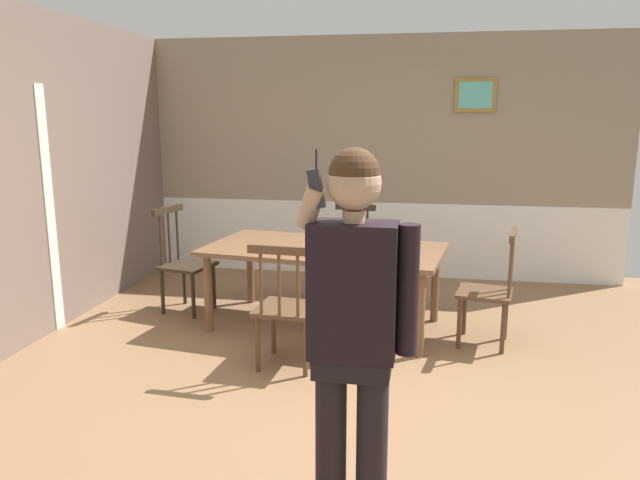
{
  "coord_description": "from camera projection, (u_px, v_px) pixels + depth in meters",
  "views": [
    {
      "loc": [
        0.49,
        -3.75,
        1.85
      ],
      "look_at": [
        -0.06,
        -0.55,
        1.17
      ],
      "focal_mm": 33.67,
      "sensor_mm": 36.0,
      "label": 1
    }
  ],
  "objects": [
    {
      "name": "ground_plane",
      "position": [
        343.0,
        392.0,
        4.08
      ],
      "size": [
        6.94,
        6.94,
        0.0
      ],
      "primitive_type": "plane",
      "color": "#846042"
    },
    {
      "name": "room_back_partition",
      "position": [
        381.0,
        163.0,
        6.86
      ],
      "size": [
        5.4,
        0.17,
        2.71
      ],
      "color": "gray",
      "rests_on": "ground_plane"
    },
    {
      "name": "dining_table",
      "position": [
        324.0,
        255.0,
        5.23
      ],
      "size": [
        2.16,
        1.35,
        0.72
      ],
      "rotation": [
        0.0,
        0.0,
        -0.14
      ],
      "color": "brown",
      "rests_on": "ground_plane"
    },
    {
      "name": "chair_near_window",
      "position": [
        184.0,
        262.0,
        5.69
      ],
      "size": [
        0.52,
        0.52,
        1.0
      ],
      "rotation": [
        0.0,
        0.0,
        4.48
      ],
      "color": "#2D2319",
      "rests_on": "ground_plane"
    },
    {
      "name": "chair_by_doorway",
      "position": [
        352.0,
        253.0,
        6.12
      ],
      "size": [
        0.47,
        0.47,
        0.95
      ],
      "rotation": [
        0.0,
        0.0,
        3.03
      ],
      "color": "#2D2319",
      "rests_on": "ground_plane"
    },
    {
      "name": "chair_at_table_head",
      "position": [
        490.0,
        290.0,
        4.84
      ],
      "size": [
        0.49,
        0.49,
        0.96
      ],
      "rotation": [
        0.0,
        0.0,
        1.39
      ],
      "color": "#513823",
      "rests_on": "ground_plane"
    },
    {
      "name": "chair_opposite_corner",
      "position": [
        287.0,
        307.0,
        4.41
      ],
      "size": [
        0.48,
        0.48,
        0.96
      ],
      "rotation": [
        0.0,
        0.0,
        -0.08
      ],
      "color": "#513823",
      "rests_on": "ground_plane"
    },
    {
      "name": "person_figure",
      "position": [
        354.0,
        320.0,
        2.56
      ],
      "size": [
        0.53,
        0.22,
        1.72
      ],
      "rotation": [
        0.0,
        0.0,
        3.13
      ],
      "color": "black",
      "rests_on": "ground_plane"
    }
  ]
}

